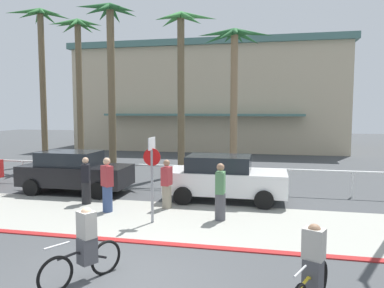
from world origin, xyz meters
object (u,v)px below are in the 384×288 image
object	(u,v)px
palm_tree_4	(182,56)
palm_tree_5	(234,62)
cyclist_yellow_1	(312,270)
stop_sign_bike_lane	(152,167)
car_black_1	(75,171)
car_white_2	(224,178)
cyclist_black_0	(85,247)
palm_tree_3	(110,51)
pedestrian_1	(220,194)
pedestrian_3	(167,186)
palm_tree_2	(78,57)
pedestrian_2	(107,187)
palm_tree_1	(41,50)
pedestrian_0	(86,183)

from	to	relation	value
palm_tree_4	palm_tree_5	world-z (taller)	palm_tree_4
palm_tree_5	cyclist_yellow_1	size ratio (longest dim) A/B	4.38
stop_sign_bike_lane	car_black_1	bearing A→B (deg)	143.52
car_white_2	cyclist_black_0	distance (m)	7.20
car_white_2	palm_tree_5	bearing A→B (deg)	91.98
palm_tree_3	car_white_2	world-z (taller)	palm_tree_3
car_white_2	car_black_1	bearing A→B (deg)	178.84
stop_sign_bike_lane	pedestrian_1	distance (m)	2.22
palm_tree_5	pedestrian_1	distance (m)	9.06
stop_sign_bike_lane	palm_tree_4	size ratio (longest dim) A/B	0.31
pedestrian_3	palm_tree_3	bearing A→B (deg)	129.99
palm_tree_2	car_black_1	bearing A→B (deg)	-63.19
palm_tree_5	pedestrian_2	world-z (taller)	palm_tree_5
palm_tree_1	car_white_2	bearing A→B (deg)	-29.65
stop_sign_bike_lane	palm_tree_1	distance (m)	15.14
car_black_1	cyclist_yellow_1	world-z (taller)	car_black_1
palm_tree_2	palm_tree_4	world-z (taller)	palm_tree_2
cyclist_yellow_1	pedestrian_1	bearing A→B (deg)	114.96
stop_sign_bike_lane	palm_tree_4	bearing A→B (deg)	97.47
car_black_1	pedestrian_1	bearing A→B (deg)	-22.21
palm_tree_5	car_black_1	world-z (taller)	palm_tree_5
palm_tree_2	pedestrian_2	xyz separation A→B (m)	(5.88, -9.00, -5.64)
cyclist_black_0	cyclist_yellow_1	world-z (taller)	same
palm_tree_4	pedestrian_2	xyz separation A→B (m)	(-0.75, -7.32, -5.23)
palm_tree_3	palm_tree_4	size ratio (longest dim) A/B	1.03
palm_tree_3	pedestrian_2	bearing A→B (deg)	-67.27
pedestrian_1	stop_sign_bike_lane	bearing A→B (deg)	-161.40
stop_sign_bike_lane	pedestrian_1	bearing A→B (deg)	18.60
stop_sign_bike_lane	palm_tree_1	xyz separation A→B (m)	(-10.17, 9.90, 5.26)
palm_tree_1	pedestrian_2	xyz separation A→B (m)	(8.36, -9.09, -6.09)
pedestrian_1	palm_tree_1	bearing A→B (deg)	142.66
palm_tree_2	palm_tree_4	distance (m)	6.86
car_white_2	pedestrian_3	world-z (taller)	car_white_2
car_white_2	pedestrian_2	xyz separation A→B (m)	(-3.57, -2.30, -0.02)
cyclist_black_0	stop_sign_bike_lane	bearing A→B (deg)	88.28
palm_tree_4	pedestrian_3	world-z (taller)	palm_tree_4
car_white_2	pedestrian_3	bearing A→B (deg)	-140.71
palm_tree_3	pedestrian_1	distance (m)	10.26
palm_tree_2	car_white_2	distance (m)	12.88
car_white_2	pedestrian_1	world-z (taller)	pedestrian_1
cyclist_yellow_1	cyclist_black_0	bearing A→B (deg)	177.77
palm_tree_2	palm_tree_5	bearing A→B (deg)	-9.40
cyclist_yellow_1	pedestrian_3	world-z (taller)	pedestrian_3
car_black_1	pedestrian_0	world-z (taller)	pedestrian_0
pedestrian_1	pedestrian_3	distance (m)	2.21
palm_tree_2	palm_tree_3	world-z (taller)	palm_tree_2
palm_tree_3	stop_sign_bike_lane	bearing A→B (deg)	-57.48
car_white_2	palm_tree_1	bearing A→B (deg)	150.35
pedestrian_2	palm_tree_5	bearing A→B (deg)	65.58
palm_tree_1	palm_tree_2	size ratio (longest dim) A/B	1.09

